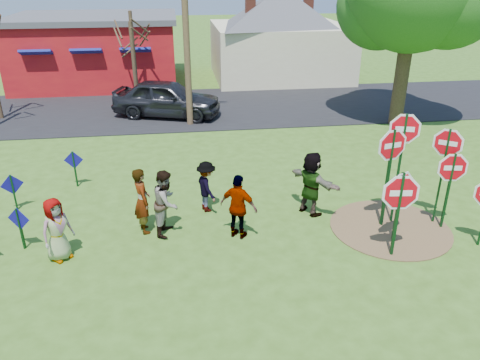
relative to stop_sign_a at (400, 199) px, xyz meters
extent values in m
plane|color=#385919|center=(-3.98, 2.22, -1.54)|extent=(120.00, 120.00, 0.00)
cube|color=black|center=(-3.98, 13.72, -1.52)|extent=(120.00, 7.50, 0.04)
cylinder|color=brown|center=(0.52, 1.22, -1.52)|extent=(3.20, 3.20, 0.03)
cube|color=maroon|center=(-9.48, 20.22, 0.26)|extent=(9.00, 7.00, 3.60)
cube|color=#4C4C51|center=(-9.48, 20.22, 2.21)|extent=(9.40, 7.40, 0.30)
cube|color=navy|center=(-11.98, 16.62, 0.86)|extent=(1.60, 0.78, 0.45)
cube|color=navy|center=(-9.48, 16.62, 0.86)|extent=(1.60, 0.78, 0.45)
cube|color=navy|center=(-6.98, 16.62, 0.86)|extent=(1.60, 0.78, 0.45)
cube|color=beige|center=(1.52, 20.22, 0.06)|extent=(8.00, 7.00, 3.20)
cube|color=brown|center=(-0.48, 19.22, 3.06)|extent=(0.55, 0.55, 1.40)
cube|color=#0E3415|center=(0.00, 0.00, -0.47)|extent=(0.07, 0.09, 2.13)
cylinder|color=white|center=(0.00, 0.00, 0.16)|extent=(1.19, 0.15, 1.19)
cylinder|color=#BB0511|center=(0.00, 0.00, 0.16)|extent=(1.02, 0.14, 1.03)
cube|color=white|center=(0.00, 0.00, 0.16)|extent=(0.52, 0.07, 0.15)
cube|color=#0E3415|center=(0.70, 1.57, 0.01)|extent=(0.07, 0.09, 3.09)
cylinder|color=white|center=(0.70, 1.57, 1.16)|extent=(1.04, 0.31, 1.08)
cylinder|color=#BB0511|center=(0.70, 1.57, 1.16)|extent=(0.90, 0.28, 0.93)
cube|color=white|center=(0.70, 1.57, 1.16)|extent=(0.46, 0.14, 0.13)
cylinder|color=gold|center=(0.70, 1.57, 1.16)|extent=(1.04, 0.31, 1.08)
cube|color=#0E3415|center=(1.84, 1.38, -0.19)|extent=(0.08, 0.09, 2.70)
cylinder|color=white|center=(1.84, 1.38, 0.79)|extent=(0.84, 0.61, 1.02)
cylinder|color=#BB0511|center=(1.84, 1.38, 0.79)|extent=(0.72, 0.53, 0.88)
cube|color=white|center=(1.84, 1.38, 0.79)|extent=(0.37, 0.27, 0.13)
cube|color=#0E3415|center=(1.90, 1.07, -0.47)|extent=(0.07, 0.08, 2.14)
cylinder|color=white|center=(1.90, 1.07, 0.22)|extent=(1.03, 0.20, 1.05)
cylinder|color=#BB0511|center=(1.90, 1.07, 0.22)|extent=(0.89, 0.18, 0.90)
cube|color=white|center=(1.90, 1.07, 0.22)|extent=(0.45, 0.09, 0.13)
cylinder|color=gold|center=(1.90, 1.07, 0.22)|extent=(1.03, 0.19, 1.05)
cube|color=#0E3415|center=(0.34, 0.63, -0.58)|extent=(0.09, 0.10, 1.91)
cylinder|color=white|center=(0.34, 0.63, -0.06)|extent=(1.07, 0.56, 1.19)
cylinder|color=#BB0511|center=(0.34, 0.63, -0.06)|extent=(0.92, 0.49, 1.03)
cube|color=white|center=(0.34, 0.63, -0.06)|extent=(0.47, 0.24, 0.15)
cube|color=#0E3415|center=(0.34, 1.41, -0.17)|extent=(0.08, 0.09, 2.74)
cylinder|color=white|center=(0.34, 1.41, 0.79)|extent=(1.11, 0.27, 1.13)
cylinder|color=#BB0511|center=(0.34, 1.41, 0.79)|extent=(0.96, 0.24, 0.98)
cube|color=white|center=(0.34, 1.41, 0.79)|extent=(0.49, 0.12, 0.14)
cube|color=#0E3415|center=(-8.98, 1.53, -0.97)|extent=(0.07, 0.07, 1.13)
cube|color=navy|center=(-8.98, 1.53, -0.69)|extent=(0.57, 0.24, 0.60)
cube|color=#0E3415|center=(-9.78, 3.74, -0.99)|extent=(0.07, 0.07, 1.09)
cube|color=navy|center=(-9.78, 3.74, -0.74)|extent=(0.58, 0.26, 0.62)
cube|color=#0E3415|center=(-8.32, 5.12, -0.94)|extent=(0.05, 0.06, 1.19)
cube|color=navy|center=(-8.32, 5.12, -0.62)|extent=(0.59, 0.02, 0.59)
imported|color=#414690|center=(-7.98, 0.97, -0.74)|extent=(0.91, 0.92, 1.60)
imported|color=#257E65|center=(-6.04, 2.00, -0.64)|extent=(0.61, 0.76, 1.80)
imported|color=brown|center=(-5.41, 1.85, -0.65)|extent=(0.89, 1.02, 1.77)
imported|color=#2F2F33|center=(-4.30, 2.94, -0.79)|extent=(0.82, 1.09, 1.50)
imported|color=#582C5E|center=(-3.59, 1.35, -0.66)|extent=(1.09, 0.93, 1.76)
imported|color=#1A4E24|center=(-1.40, 2.37, -0.61)|extent=(1.38, 1.75, 1.85)
imported|color=#313236|center=(-5.44, 12.43, -0.66)|extent=(5.31, 3.42, 1.68)
cylinder|color=#4C3823|center=(-4.45, 11.07, 2.85)|extent=(0.27, 0.27, 8.78)
cylinder|color=#382819|center=(4.67, 9.94, 0.82)|extent=(0.60, 0.60, 4.72)
sphere|color=#1A5416|center=(3.70, 10.80, 3.40)|extent=(3.65, 3.65, 3.65)
cylinder|color=#382819|center=(-6.99, 14.74, 0.49)|extent=(0.18, 0.18, 4.07)
cylinder|color=#382819|center=(-6.99, 15.35, 0.71)|extent=(0.18, 0.18, 4.49)
camera|label=1|loc=(-5.00, -9.06, 4.92)|focal=35.00mm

